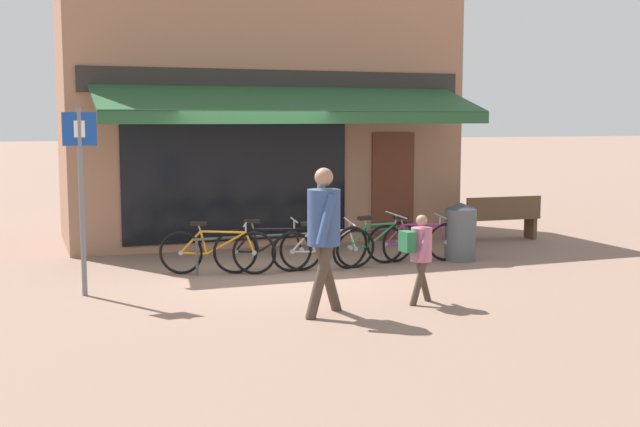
{
  "coord_description": "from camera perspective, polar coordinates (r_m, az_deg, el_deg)",
  "views": [
    {
      "loc": [
        -3.61,
        -11.64,
        2.36
      ],
      "look_at": [
        0.3,
        -1.21,
        1.05
      ],
      "focal_mm": 45.0,
      "sensor_mm": 36.0,
      "label": 1
    }
  ],
  "objects": [
    {
      "name": "ground_plane",
      "position": [
        12.41,
        -3.26,
        -4.26
      ],
      "size": [
        160.0,
        160.0,
        0.0
      ],
      "primitive_type": "plane",
      "color": "#846656"
    },
    {
      "name": "shop_front",
      "position": [
        16.29,
        -4.38,
        6.84
      ],
      "size": [
        7.62,
        4.6,
        4.81
      ],
      "color": "#9E7056",
      "rests_on": "ground_plane"
    },
    {
      "name": "bike_rack_rail",
      "position": [
        12.83,
        -0.14,
        -1.71
      ],
      "size": [
        4.03,
        0.04,
        0.57
      ],
      "color": "#47494F",
      "rests_on": "ground_plane"
    },
    {
      "name": "bicycle_orange",
      "position": [
        12.33,
        -7.33,
        -2.65
      ],
      "size": [
        1.7,
        0.79,
        0.82
      ],
      "rotation": [
        0.04,
        0.0,
        -0.37
      ],
      "color": "black",
      "rests_on": "ground_plane"
    },
    {
      "name": "bicycle_black",
      "position": [
        12.42,
        -3.7,
        -2.51
      ],
      "size": [
        1.71,
        0.52,
        0.83
      ],
      "rotation": [
        0.02,
        0.0,
        -0.14
      ],
      "color": "black",
      "rests_on": "ground_plane"
    },
    {
      "name": "bicycle_silver",
      "position": [
        12.57,
        0.26,
        -2.49
      ],
      "size": [
        1.7,
        0.52,
        0.81
      ],
      "rotation": [
        0.12,
        0.0,
        -0.06
      ],
      "color": "black",
      "rests_on": "ground_plane"
    },
    {
      "name": "bicycle_green",
      "position": [
        12.99,
        3.92,
        -2.11
      ],
      "size": [
        1.69,
        0.6,
        0.85
      ],
      "rotation": [
        0.13,
        0.0,
        0.27
      ],
      "color": "black",
      "rests_on": "ground_plane"
    },
    {
      "name": "bicycle_purple",
      "position": [
        13.37,
        6.81,
        -1.97
      ],
      "size": [
        1.7,
        0.52,
        0.79
      ],
      "rotation": [
        0.04,
        0.0,
        -0.14
      ],
      "color": "black",
      "rests_on": "ground_plane"
    },
    {
      "name": "pedestrian_adult",
      "position": [
        9.62,
        0.27,
        -0.83
      ],
      "size": [
        0.6,
        0.72,
        1.81
      ],
      "rotation": [
        0.0,
        0.0,
        0.15
      ],
      "color": "#47382D",
      "rests_on": "ground_plane"
    },
    {
      "name": "pedestrian_child",
      "position": [
        10.34,
        7.07,
        -2.5
      ],
      "size": [
        0.48,
        0.46,
        1.16
      ],
      "rotation": [
        0.0,
        0.0,
        0.06
      ],
      "color": "#47382D",
      "rests_on": "ground_plane"
    },
    {
      "name": "litter_bin",
      "position": [
        13.64,
        9.96,
        -1.27
      ],
      "size": [
        0.53,
        0.53,
        0.98
      ],
      "color": "#515459",
      "rests_on": "ground_plane"
    },
    {
      "name": "parking_sign",
      "position": [
        11.09,
        -16.63,
        2.16
      ],
      "size": [
        0.44,
        0.07,
        2.52
      ],
      "color": "slate",
      "rests_on": "ground_plane"
    },
    {
      "name": "park_bench",
      "position": [
        16.04,
        12.7,
        -0.24
      ],
      "size": [
        1.62,
        0.53,
        0.87
      ],
      "rotation": [
        0.0,
        0.0,
        -0.05
      ],
      "color": "brown",
      "rests_on": "ground_plane"
    }
  ]
}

